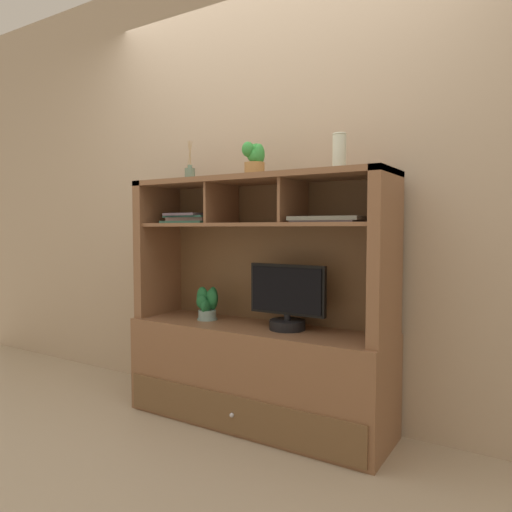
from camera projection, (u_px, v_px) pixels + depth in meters
name	position (u px, v px, depth m)	size (l,w,h in m)	color
floor_plane	(256.00, 423.00, 2.68)	(6.00, 6.00, 0.02)	tan
back_wall	(278.00, 176.00, 2.81)	(6.00, 0.02, 2.80)	tan
media_console	(257.00, 347.00, 2.66)	(1.51, 0.47, 1.37)	brown
tv_monitor	(287.00, 301.00, 2.52)	(0.44, 0.19, 0.35)	black
potted_orchid	(207.00, 304.00, 2.81)	(0.14, 0.13, 0.19)	#84A29D
magazine_stack_left	(329.00, 219.00, 2.34)	(0.37, 0.27, 0.03)	slate
magazine_stack_centre	(192.00, 218.00, 2.87)	(0.33, 0.26, 0.06)	#417D69
diffuser_bottle	(190.00, 174.00, 2.87)	(0.06, 0.06, 0.25)	slate
potted_succulent	(255.00, 159.00, 2.58)	(0.13, 0.14, 0.19)	#AD7C43
ceramic_vase	(339.00, 152.00, 2.32)	(0.07, 0.07, 0.18)	silver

